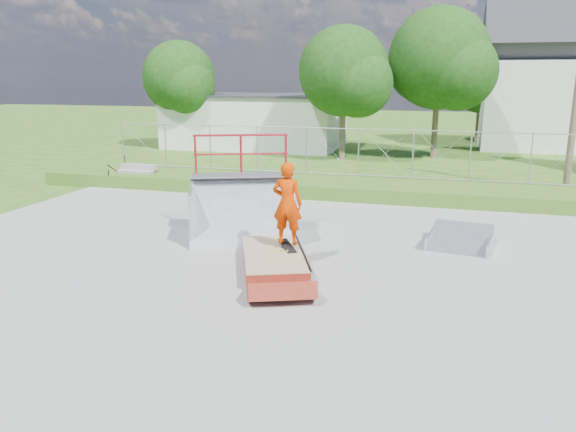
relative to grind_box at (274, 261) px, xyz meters
name	(u,v)px	position (x,y,z in m)	size (l,w,h in m)	color
ground	(277,286)	(0.35, -0.95, -0.20)	(120.00, 120.00, 0.00)	#2F5C1A
concrete_pad	(277,285)	(0.35, -0.95, -0.18)	(20.00, 16.00, 0.04)	gray
grass_berm	(353,188)	(0.35, 8.55, 0.05)	(24.00, 3.00, 0.50)	#2F5C1A
grind_box	(274,261)	(0.00, 0.00, 0.00)	(2.23, 3.01, 0.40)	maroon
quarter_pipe	(242,191)	(-1.47, 2.00, 1.13)	(2.67, 2.26, 2.67)	#9FA2A6
flat_bank_ramp	(460,239)	(4.01, 2.86, 0.03)	(1.49, 1.59, 0.46)	#9FA2A6
skateboard	(287,246)	(0.20, 0.40, 0.25)	(0.22, 0.80, 0.02)	black
skater	(287,206)	(0.20, 0.40, 1.18)	(0.68, 0.45, 1.86)	#CB3100
concrete_stairs	(133,176)	(-8.15, 7.75, 0.20)	(1.50, 1.60, 0.80)	gray
chain_link_fence	(358,153)	(0.35, 9.55, 1.20)	(20.00, 0.06, 1.80)	#9B9CA3
utility_building_flat	(256,121)	(-7.65, 21.05, 1.30)	(10.00, 6.00, 3.00)	white
gable_house	(556,82)	(9.35, 25.05, 3.63)	(8.40, 6.08, 8.94)	white
tree_left_near	(348,75)	(-1.40, 16.89, 4.04)	(4.76, 4.48, 6.65)	brown
tree_center	(445,62)	(3.14, 18.86, 4.64)	(5.44, 5.12, 7.60)	brown
tree_left_far	(182,80)	(-11.41, 18.90, 3.73)	(4.42, 4.16, 6.18)	brown
tree_back_mid	(485,85)	(5.57, 26.91, 3.43)	(4.08, 3.84, 5.70)	brown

